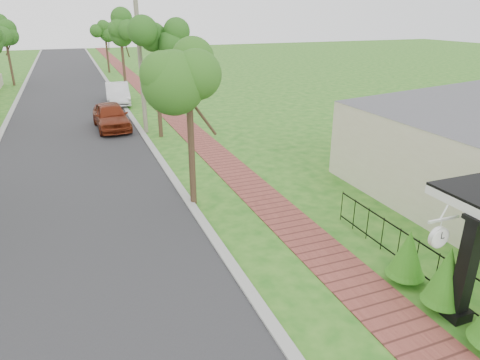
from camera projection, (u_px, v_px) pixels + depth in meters
ground at (248, 341)px, 8.79m from camera, size 160.00×160.00×0.00m
road at (71, 127)px, 25.09m from camera, size 7.00×120.00×0.02m
kerb_right at (134, 121)px, 26.33m from camera, size 0.30×120.00×0.10m
kerb_left at (2, 133)px, 23.85m from camera, size 0.30×120.00×0.10m
sidewalk at (176, 118)px, 27.21m from camera, size 1.50×120.00×0.03m
porch_post at (465, 275)px, 9.06m from camera, size 0.48×0.48×2.52m
picket_fence at (437, 270)px, 10.26m from camera, size 0.03×8.02×1.00m
street_trees at (61, 39)px, 29.38m from camera, size 10.70×37.65×5.89m
hedge_row at (455, 287)px, 9.23m from camera, size 0.93×3.45×1.84m
parked_car_red at (111, 116)px, 24.35m from camera, size 1.96×4.47×1.50m
parked_car_white at (118, 94)px, 31.00m from camera, size 1.90×4.64×1.50m
near_tree at (188, 82)px, 13.57m from camera, size 2.07×2.07×5.30m
utility_pole at (141, 63)px, 22.55m from camera, size 1.20×0.24×7.49m
station_clock at (439, 236)px, 8.93m from camera, size 0.80×0.13×0.68m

